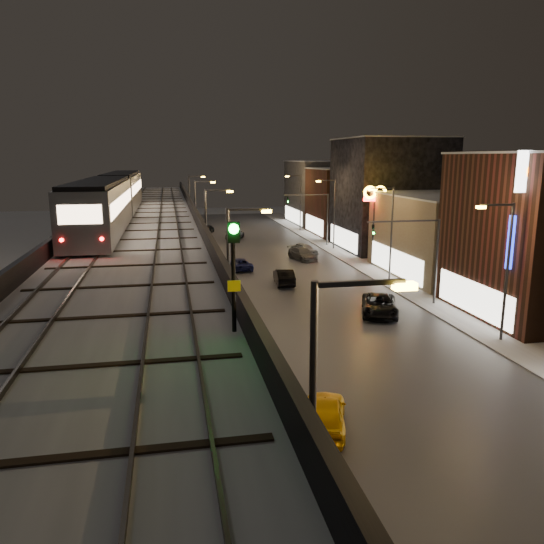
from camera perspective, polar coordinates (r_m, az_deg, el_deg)
ground at (r=20.49m, az=2.14°, el=-22.79°), size 220.00×220.00×0.00m
road_surface at (r=53.86m, az=1.46°, el=-0.34°), size 17.00×120.00×0.06m
sidewalk_right at (r=56.81m, az=11.36°, el=0.13°), size 4.00×120.00×0.14m
under_viaduct_pavement at (r=52.68m, az=-13.03°, el=-0.94°), size 11.00×120.00×0.06m
elevated_viaduct at (r=48.60m, az=-13.46°, el=4.65°), size 9.00×100.00×6.30m
viaduct_trackbed at (r=48.63m, az=-13.51°, el=5.57°), size 8.40×100.00×0.32m
viaduct_parapet_streetside at (r=48.62m, az=-8.37°, el=6.32°), size 0.30×100.00×1.10m
viaduct_parapet_far at (r=48.99m, az=-18.63°, el=5.86°), size 0.30×100.00×1.10m
building_c at (r=56.31m, az=18.83°, el=3.75°), size 12.20×15.20×8.16m
building_d at (r=70.26m, az=12.52°, el=8.14°), size 12.20×13.20×14.16m
building_e at (r=83.40m, az=8.63°, el=7.51°), size 12.20×12.20×10.16m
building_f at (r=96.64m, az=5.84°, el=8.51°), size 12.20×16.20×11.16m
streetlight_left_0 at (r=13.51m, az=5.50°, el=-16.66°), size 2.57×0.28×9.00m
streetlight_left_1 at (r=30.23m, az=-4.17°, el=-0.24°), size 2.57×0.28×9.00m
streetlight_right_1 at (r=36.43m, az=23.69°, el=0.89°), size 2.56×0.28×9.00m
streetlight_left_2 at (r=47.89m, az=-6.78°, el=4.33°), size 2.57×0.28×9.00m
streetlight_right_2 at (r=52.03m, az=12.47°, el=4.75°), size 2.56×0.28×9.00m
streetlight_left_3 at (r=65.74m, az=-7.99°, el=6.43°), size 2.57×0.28×9.00m
streetlight_right_3 at (r=68.81m, az=6.52°, el=6.73°), size 2.56×0.28×9.00m
streetlight_left_4 at (r=83.65m, az=-8.69°, el=7.63°), size 2.57×0.28×9.00m
streetlight_right_4 at (r=86.08m, az=2.90°, el=7.88°), size 2.56×0.28×9.00m
traffic_light_rig_a at (r=43.70m, az=16.01°, el=2.21°), size 6.10×0.34×7.00m
traffic_light_rig_b at (r=71.48m, az=5.10°, el=6.37°), size 6.10×0.34×7.00m
subway_train at (r=47.97m, az=-16.65°, el=7.74°), size 3.03×36.90×3.62m
rail_signal at (r=15.43m, az=-4.16°, el=1.88°), size 0.39×0.45×3.33m
car_taxi at (r=24.05m, az=5.70°, el=-15.01°), size 3.10×4.85×1.54m
car_near_white at (r=49.67m, az=1.30°, el=-0.56°), size 1.97×4.70×1.51m
car_mid_silver at (r=56.30m, az=-3.55°, el=0.81°), size 2.66×4.72×1.24m
car_mid_dark at (r=77.73m, az=-4.01°, el=4.06°), size 3.58×5.47×1.47m
car_far_white at (r=84.59m, az=-6.92°, el=4.62°), size 2.53×4.23×1.35m
car_onc_dark at (r=40.93m, az=11.49°, el=-3.58°), size 4.25×6.06×1.54m
car_onc_white at (r=61.75m, az=3.29°, el=1.90°), size 3.05×5.13×1.39m
car_onc_red at (r=64.97m, az=3.52°, el=2.44°), size 2.97×4.55×1.44m
sign_mcdonalds at (r=58.76m, az=10.99°, el=7.32°), size 2.61×0.46×8.76m
sign_citgo at (r=37.47m, az=25.95°, el=7.48°), size 2.56×0.39×12.17m
sign_carwash at (r=38.26m, az=25.01°, el=1.96°), size 1.56×0.35×8.09m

